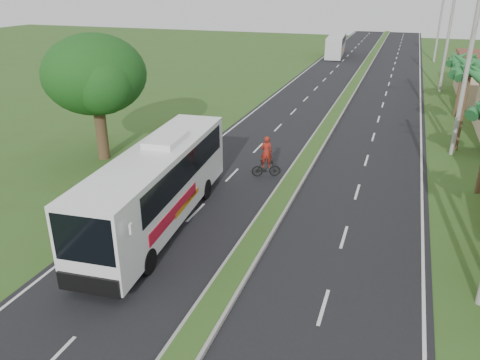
% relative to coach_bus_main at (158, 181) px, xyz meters
% --- Properties ---
extents(ground, '(180.00, 180.00, 0.00)m').
position_rel_coach_bus_main_xyz_m(ground, '(4.53, -3.50, -2.09)').
color(ground, '#37541E').
rests_on(ground, ground).
extents(road_asphalt, '(14.00, 160.00, 0.02)m').
position_rel_coach_bus_main_xyz_m(road_asphalt, '(4.53, 16.50, -2.08)').
color(road_asphalt, black).
rests_on(road_asphalt, ground).
extents(median_strip, '(1.20, 160.00, 0.18)m').
position_rel_coach_bus_main_xyz_m(median_strip, '(4.53, 16.50, -1.99)').
color(median_strip, gray).
rests_on(median_strip, ground).
extents(lane_edge_left, '(0.12, 160.00, 0.01)m').
position_rel_coach_bus_main_xyz_m(lane_edge_left, '(-2.17, 16.50, -2.09)').
color(lane_edge_left, silver).
rests_on(lane_edge_left, ground).
extents(lane_edge_right, '(0.12, 160.00, 0.01)m').
position_rel_coach_bus_main_xyz_m(lane_edge_right, '(11.23, 16.50, -2.09)').
color(lane_edge_right, silver).
rests_on(lane_edge_right, ground).
extents(palm_verge_c, '(2.40, 2.40, 5.85)m').
position_rel_coach_bus_main_xyz_m(palm_verge_c, '(13.33, 15.50, 3.03)').
color(palm_verge_c, '#473321').
rests_on(palm_verge_c, ground).
extents(palm_verge_d, '(2.40, 2.40, 5.25)m').
position_rel_coach_bus_main_xyz_m(palm_verge_d, '(13.83, 24.50, 2.46)').
color(palm_verge_d, '#473321').
rests_on(palm_verge_d, ground).
extents(shade_tree, '(6.30, 6.00, 7.54)m').
position_rel_coach_bus_main_xyz_m(shade_tree, '(-7.58, 6.52, 2.94)').
color(shade_tree, '#473321').
rests_on(shade_tree, ground).
extents(utility_pole_b, '(3.20, 0.28, 12.00)m').
position_rel_coach_bus_main_xyz_m(utility_pole_b, '(13.01, 14.50, 4.17)').
color(utility_pole_b, gray).
rests_on(utility_pole_b, ground).
extents(utility_pole_c, '(1.60, 0.28, 11.00)m').
position_rel_coach_bus_main_xyz_m(utility_pole_c, '(13.03, 34.50, 3.58)').
color(utility_pole_c, gray).
rests_on(utility_pole_c, ground).
extents(utility_pole_d, '(1.60, 0.28, 10.50)m').
position_rel_coach_bus_main_xyz_m(utility_pole_d, '(13.03, 54.50, 3.33)').
color(utility_pole_d, gray).
rests_on(utility_pole_d, ground).
extents(coach_bus_main, '(3.46, 11.92, 3.80)m').
position_rel_coach_bus_main_xyz_m(coach_bus_main, '(0.00, 0.00, 0.00)').
color(coach_bus_main, white).
rests_on(coach_bus_main, ground).
extents(coach_bus_far, '(3.00, 10.38, 2.98)m').
position_rel_coach_bus_main_xyz_m(coach_bus_far, '(-0.67, 55.29, -0.40)').
color(coach_bus_far, silver).
rests_on(coach_bus_far, ground).
extents(motorcyclist, '(1.67, 1.06, 2.37)m').
position_rel_coach_bus_main_xyz_m(motorcyclist, '(2.89, 6.99, -1.19)').
color(motorcyclist, black).
rests_on(motorcyclist, ground).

